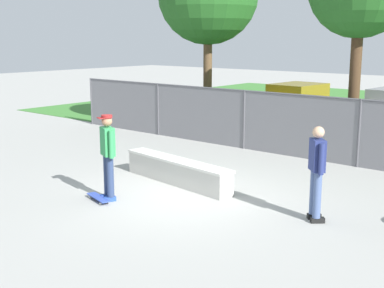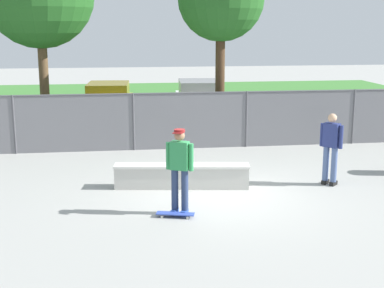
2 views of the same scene
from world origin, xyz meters
TOP-DOWN VIEW (x-y plane):
  - ground_plane at (0.00, 0.00)m, footprint 80.00×80.00m
  - concrete_ledge at (-0.81, 0.77)m, footprint 3.37×0.93m
  - skateboarder at (-1.07, -1.13)m, footprint 0.56×0.39m
  - skateboard at (-1.19, -1.33)m, footprint 0.82×0.41m
  - chainlink_fence at (0.00, 5.09)m, footprint 18.50×0.07m
  - car_yellow at (-2.70, 9.94)m, footprint 2.23×4.31m
  - bystander at (2.91, 0.51)m, footprint 0.45×0.46m

SIDE VIEW (x-z plane):
  - ground_plane at x=0.00m, z-range 0.00..0.00m
  - skateboard at x=-1.19m, z-range 0.03..0.12m
  - concrete_ledge at x=-0.81m, z-range 0.00..0.59m
  - car_yellow at x=-2.70m, z-range 0.01..1.67m
  - chainlink_fence at x=0.00m, z-range 0.08..1.92m
  - bystander at x=2.91m, z-range 0.10..1.92m
  - skateboarder at x=-1.07m, z-range 0.11..1.95m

